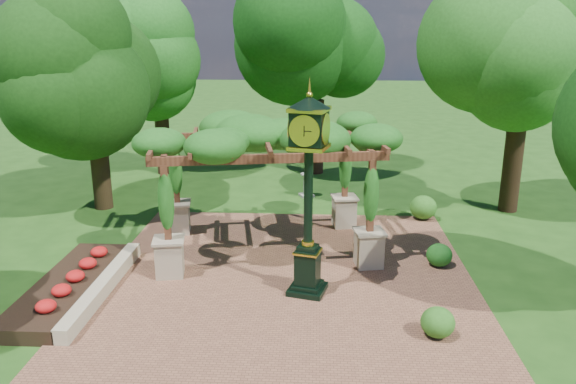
{
  "coord_description": "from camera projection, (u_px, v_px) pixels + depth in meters",
  "views": [
    {
      "loc": [
        0.79,
        -12.22,
        6.56
      ],
      "look_at": [
        0.0,
        2.5,
        2.2
      ],
      "focal_mm": 35.0,
      "sensor_mm": 36.0,
      "label": 1
    }
  ],
  "objects": [
    {
      "name": "tree_north",
      "position": [
        317.0,
        40.0,
        24.52
      ],
      "size": [
        4.86,
        4.86,
        8.73
      ],
      "color": "#301D13",
      "rests_on": "ground"
    },
    {
      "name": "tree_west_far",
      "position": [
        158.0,
        57.0,
        24.65
      ],
      "size": [
        3.65,
        3.65,
        7.71
      ],
      "color": "#311E13",
      "rests_on": "ground"
    },
    {
      "name": "flower_bed",
      "position": [
        69.0,
        287.0,
        14.31
      ],
      "size": [
        1.5,
        5.0,
        0.36
      ],
      "primitive_type": "cube",
      "color": "red",
      "rests_on": "ground"
    },
    {
      "name": "sundial",
      "position": [
        307.0,
        186.0,
        22.43
      ],
      "size": [
        0.68,
        0.68,
        0.95
      ],
      "rotation": [
        0.0,
        0.0,
        0.37
      ],
      "color": "gray",
      "rests_on": "ground"
    },
    {
      "name": "tree_east_far",
      "position": [
        527.0,
        38.0,
        19.1
      ],
      "size": [
        4.48,
        4.48,
        8.98
      ],
      "color": "#332013",
      "rests_on": "ground"
    },
    {
      "name": "tree_west_near",
      "position": [
        90.0,
        63.0,
        19.63
      ],
      "size": [
        4.31,
        4.31,
        7.78
      ],
      "color": "#372816",
      "rests_on": "ground"
    },
    {
      "name": "pergola",
      "position": [
        265.0,
        143.0,
        16.29
      ],
      "size": [
        6.99,
        5.03,
        4.04
      ],
      "rotation": [
        0.0,
        0.0,
        0.17
      ],
      "color": "tan",
      "rests_on": "brick_plaza"
    },
    {
      "name": "pedestal_clock",
      "position": [
        308.0,
        179.0,
        13.5
      ],
      "size": [
        1.22,
        1.22,
        5.08
      ],
      "rotation": [
        0.0,
        0.0,
        -0.26
      ],
      "color": "black",
      "rests_on": "brick_plaza"
    },
    {
      "name": "shrub_back",
      "position": [
        423.0,
        207.0,
        19.68
      ],
      "size": [
        0.98,
        0.98,
        0.84
      ],
      "primitive_type": "ellipsoid",
      "rotation": [
        0.0,
        0.0,
        0.06
      ],
      "color": "#2C651D",
      "rests_on": "brick_plaza"
    },
    {
      "name": "brick_plaza",
      "position": [
        285.0,
        289.0,
        14.55
      ],
      "size": [
        10.0,
        12.0,
        0.04
      ],
      "primitive_type": "cube",
      "color": "brown",
      "rests_on": "ground"
    },
    {
      "name": "shrub_front",
      "position": [
        438.0,
        322.0,
        12.2
      ],
      "size": [
        0.94,
        0.94,
        0.67
      ],
      "primitive_type": "ellipsoid",
      "rotation": [
        0.0,
        0.0,
        0.31
      ],
      "color": "#2A631C",
      "rests_on": "brick_plaza"
    },
    {
      "name": "ground",
      "position": [
        282.0,
        308.0,
        13.6
      ],
      "size": [
        120.0,
        120.0,
        0.0
      ],
      "primitive_type": "plane",
      "color": "#1E4714",
      "rests_on": "ground"
    },
    {
      "name": "border_wall",
      "position": [
        103.0,
        287.0,
        14.26
      ],
      "size": [
        0.35,
        5.0,
        0.4
      ],
      "primitive_type": "cube",
      "color": "#C6B793",
      "rests_on": "ground"
    },
    {
      "name": "shrub_mid",
      "position": [
        439.0,
        255.0,
        15.82
      ],
      "size": [
        0.96,
        0.96,
        0.65
      ],
      "primitive_type": "ellipsoid",
      "rotation": [
        0.0,
        0.0,
        -0.43
      ],
      "color": "#1B5818",
      "rests_on": "brick_plaza"
    }
  ]
}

